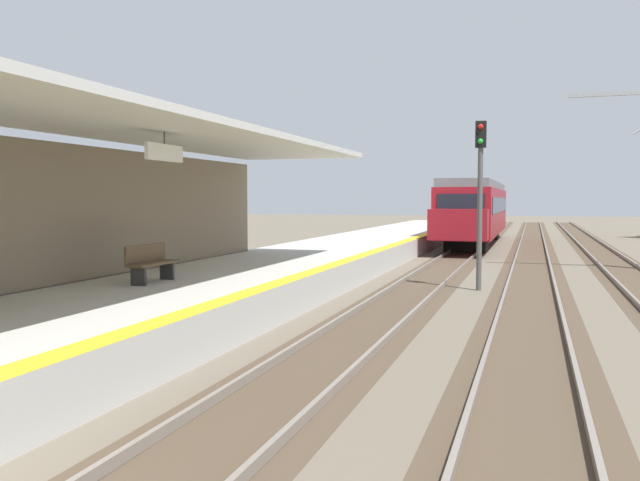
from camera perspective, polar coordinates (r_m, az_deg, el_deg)
name	(u,v)px	position (r m, az deg, el deg)	size (l,w,h in m)	color
station_platform	(274,274)	(20.95, -4.03, -2.91)	(5.00, 80.00, 0.91)	#B7B5AD
station_building_with_canopy	(16,208)	(14.15, -24.86, 2.58)	(4.85, 24.00, 4.43)	#4C4C4C
track_pair_nearest_platform	(431,277)	(23.70, 9.61, -3.16)	(2.34, 120.00, 0.16)	#4C3D2D
track_pair_middle	(531,281)	(23.45, 17.87, -3.36)	(2.34, 120.00, 0.16)	#4C3D2D
approaching_train	(475,209)	(41.69, 13.34, 2.64)	(2.93, 19.60, 4.76)	maroon
rail_signal_post	(480,187)	(20.78, 13.73, 4.52)	(0.32, 0.34, 5.20)	#4C4C4C
platform_bench	(150,262)	(15.69, -14.51, -1.82)	(0.45, 1.60, 0.88)	brown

